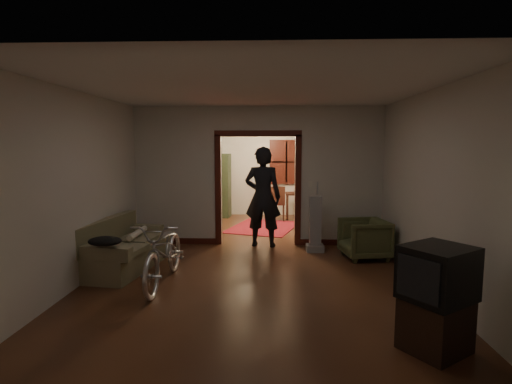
# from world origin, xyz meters

# --- Properties ---
(floor) EXTENTS (5.00, 8.50, 0.01)m
(floor) POSITION_xyz_m (0.00, 0.00, 0.00)
(floor) COLOR #3A1E12
(floor) RESTS_ON ground
(ceiling) EXTENTS (5.00, 8.50, 0.01)m
(ceiling) POSITION_xyz_m (0.00, 0.00, 2.80)
(ceiling) COLOR white
(ceiling) RESTS_ON floor
(wall_back) EXTENTS (5.00, 0.02, 2.80)m
(wall_back) POSITION_xyz_m (0.00, 4.25, 1.40)
(wall_back) COLOR beige
(wall_back) RESTS_ON floor
(wall_left) EXTENTS (0.02, 8.50, 2.80)m
(wall_left) POSITION_xyz_m (-2.50, 0.00, 1.40)
(wall_left) COLOR beige
(wall_left) RESTS_ON floor
(wall_right) EXTENTS (0.02, 8.50, 2.80)m
(wall_right) POSITION_xyz_m (2.50, 0.00, 1.40)
(wall_right) COLOR beige
(wall_right) RESTS_ON floor
(partition_wall) EXTENTS (5.00, 0.14, 2.80)m
(partition_wall) POSITION_xyz_m (0.00, 0.75, 1.40)
(partition_wall) COLOR beige
(partition_wall) RESTS_ON floor
(door_casing) EXTENTS (1.74, 0.20, 2.32)m
(door_casing) POSITION_xyz_m (0.00, 0.75, 1.10)
(door_casing) COLOR #3A130D
(door_casing) RESTS_ON floor
(far_window) EXTENTS (0.98, 0.06, 1.28)m
(far_window) POSITION_xyz_m (0.70, 4.21, 1.55)
(far_window) COLOR black
(far_window) RESTS_ON wall_back
(chandelier) EXTENTS (0.24, 0.24, 0.24)m
(chandelier) POSITION_xyz_m (0.00, 2.50, 2.35)
(chandelier) COLOR #FFE0A5
(chandelier) RESTS_ON ceiling
(light_switch) EXTENTS (0.08, 0.01, 0.12)m
(light_switch) POSITION_xyz_m (1.05, 0.68, 1.25)
(light_switch) COLOR silver
(light_switch) RESTS_ON partition_wall
(sofa) EXTENTS (1.05, 1.89, 0.83)m
(sofa) POSITION_xyz_m (-2.12, -1.00, 0.41)
(sofa) COLOR #686445
(sofa) RESTS_ON floor
(rolled_paper) EXTENTS (0.10, 0.79, 0.10)m
(rolled_paper) POSITION_xyz_m (-2.02, -0.70, 0.53)
(rolled_paper) COLOR beige
(rolled_paper) RESTS_ON sofa
(jacket) EXTENTS (0.47, 0.35, 0.14)m
(jacket) POSITION_xyz_m (-2.07, -1.91, 0.68)
(jacket) COLOR black
(jacket) RESTS_ON sofa
(bicycle) EXTENTS (0.64, 1.82, 0.96)m
(bicycle) POSITION_xyz_m (-1.28, -1.71, 0.48)
(bicycle) COLOR silver
(bicycle) RESTS_ON floor
(armchair) EXTENTS (0.90, 0.88, 0.71)m
(armchair) POSITION_xyz_m (1.94, -0.23, 0.36)
(armchair) COLOR #494F2C
(armchair) RESTS_ON floor
(tv_stand) EXTENTS (0.76, 0.74, 0.51)m
(tv_stand) POSITION_xyz_m (1.89, -3.51, 0.26)
(tv_stand) COLOR black
(tv_stand) RESTS_ON floor
(crt_tv) EXTENTS (0.82, 0.80, 0.53)m
(crt_tv) POSITION_xyz_m (1.89, -3.51, 0.79)
(crt_tv) COLOR black
(crt_tv) RESTS_ON tv_stand
(vacuum) EXTENTS (0.35, 0.29, 1.08)m
(vacuum) POSITION_xyz_m (1.11, 0.18, 0.54)
(vacuum) COLOR gray
(vacuum) RESTS_ON floor
(person) EXTENTS (0.79, 0.58, 2.00)m
(person) POSITION_xyz_m (0.10, 0.57, 1.00)
(person) COLOR black
(person) RESTS_ON floor
(oriental_rug) EXTENTS (1.96, 2.27, 0.01)m
(oriental_rug) POSITION_xyz_m (0.08, 2.40, 0.01)
(oriental_rug) COLOR maroon
(oriental_rug) RESTS_ON floor
(locker) EXTENTS (0.94, 0.58, 1.79)m
(locker) POSITION_xyz_m (-1.35, 3.86, 0.90)
(locker) COLOR #25331E
(locker) RESTS_ON floor
(globe) EXTENTS (0.26, 0.26, 0.26)m
(globe) POSITION_xyz_m (-1.35, 3.86, 1.94)
(globe) COLOR #1E5972
(globe) RESTS_ON locker
(desk) EXTENTS (1.05, 0.73, 0.71)m
(desk) POSITION_xyz_m (1.15, 3.66, 0.35)
(desk) COLOR black
(desk) RESTS_ON floor
(desk_chair) EXTENTS (0.49, 0.49, 0.94)m
(desk_chair) POSITION_xyz_m (0.42, 3.33, 0.47)
(desk_chair) COLOR black
(desk_chair) RESTS_ON floor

